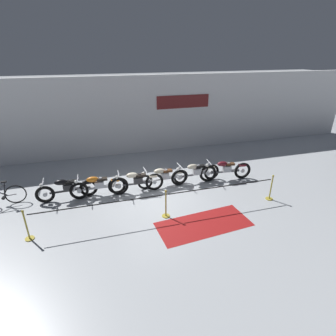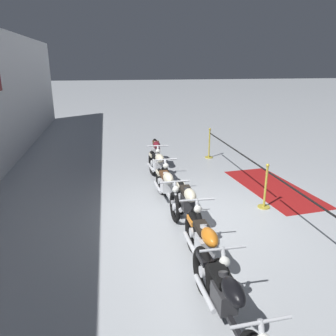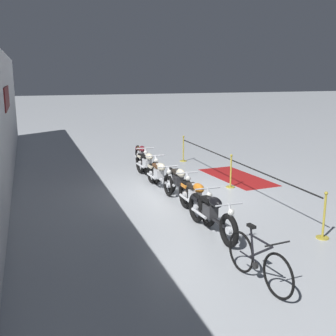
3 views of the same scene
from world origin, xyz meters
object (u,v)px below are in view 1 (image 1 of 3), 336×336
Objects in this scene: motorcycle_orange_1 at (98,186)px; stanchion_mid_left at (166,208)px; motorcycle_maroon_5 at (225,170)px; stanchion_far_left at (124,205)px; floor_banner at (204,224)px; motorcycle_cream_4 at (196,173)px; motorcycle_cream_2 at (137,182)px; stanchion_mid_right at (270,191)px; bicycle at (0,196)px; motorcycle_cream_3 at (163,177)px; motorcycle_black_0 at (67,189)px.

stanchion_mid_left is (2.21, -2.08, -0.11)m from motorcycle_orange_1.
stanchion_far_left reaches higher than motorcycle_maroon_5.
floor_banner is at bearing -36.15° from stanchion_mid_left.
motorcycle_cream_4 is 2.91m from stanchion_mid_left.
motorcycle_maroon_5 is (5.53, -0.08, 0.01)m from motorcycle_orange_1.
motorcycle_cream_2 is 5.30m from stanchion_mid_right.
motorcycle_cream_2 is at bearing 117.47° from floor_banner.
motorcycle_cream_4 is 1.30× the size of bicycle.
bicycle is at bearing 178.25° from motorcycle_cream_3.
motorcycle_cream_2 is 5.08m from bicycle.
motorcycle_cream_4 is (5.34, -0.03, 0.01)m from motorcycle_black_0.
motorcycle_black_0 is 0.96× the size of motorcycle_maroon_5.
stanchion_far_left and stanchion_mid_left have the same top height.
bicycle is (-7.70, 0.23, -0.07)m from motorcycle_cream_4.
bicycle is (-3.53, 0.30, -0.07)m from motorcycle_orange_1.
bicycle is (-2.36, 0.20, -0.06)m from motorcycle_black_0.
motorcycle_cream_3 is 1.47m from motorcycle_cream_4.
floor_banner is (-2.21, -2.81, -0.48)m from motorcycle_maroon_5.
motorcycle_cream_4 is at bearing 0.94° from motorcycle_orange_1.
bicycle is at bearing 175.46° from motorcycle_cream_2.
stanchion_mid_right reaches higher than motorcycle_cream_2.
motorcycle_orange_1 is 2.07× the size of stanchion_mid_left.
bicycle is 1.67× the size of stanchion_mid_left.
floor_banner is at bearing -106.02° from motorcycle_cream_4.
motorcycle_cream_2 is at bearing 69.25° from stanchion_far_left.
motorcycle_maroon_5 reaches higher than floor_banner.
bicycle reaches higher than motorcycle_cream_4.
stanchion_mid_left reaches higher than motorcycle_cream_3.
motorcycle_maroon_5 is (4.00, 0.02, -0.00)m from motorcycle_cream_2.
stanchion_far_left reaches higher than motorcycle_cream_4.
motorcycle_cream_3 is at bearing 0.07° from motorcycle_black_0.
stanchion_far_left reaches higher than floor_banner.
motorcycle_cream_4 is at bearing -0.36° from motorcycle_black_0.
stanchion_mid_left reaches higher than motorcycle_orange_1.
motorcycle_maroon_5 reaches higher than motorcycle_cream_4.
bicycle is 10.26m from stanchion_mid_right.
stanchion_far_left is 8.25× the size of stanchion_mid_left.
motorcycle_cream_4 is 4.02m from stanchion_far_left.
motorcycle_cream_4 is 1.37m from motorcycle_maroon_5.
motorcycle_cream_3 is 2.92m from stanchion_far_left.
motorcycle_cream_4 reaches higher than motorcycle_black_0.
motorcycle_maroon_5 reaches higher than motorcycle_orange_1.
bicycle reaches higher than motorcycle_black_0.
stanchion_mid_left is at bearing -132.27° from motorcycle_cream_4.
stanchion_mid_left is (-3.32, -2.00, -0.12)m from motorcycle_maroon_5.
motorcycle_cream_2 is 1.19m from motorcycle_cream_3.
motorcycle_orange_1 is 2.07× the size of stanchion_mid_right.
stanchion_far_left is (1.96, -2.19, 0.26)m from motorcycle_black_0.
motorcycle_orange_1 reaches higher than floor_banner.
stanchion_mid_right is at bearing -43.34° from motorcycle_cream_4.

